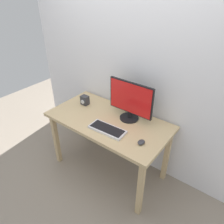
% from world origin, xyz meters
% --- Properties ---
extents(ground_plane, '(6.00, 6.00, 0.00)m').
position_xyz_m(ground_plane, '(0.00, 0.00, 0.00)').
color(ground_plane, gray).
extents(wall_back, '(2.98, 0.04, 3.00)m').
position_xyz_m(wall_back, '(0.00, 0.40, 1.50)').
color(wall_back, silver).
rests_on(wall_back, ground_plane).
extents(desk, '(1.38, 0.72, 0.78)m').
position_xyz_m(desk, '(0.00, 0.00, 0.69)').
color(desk, tan).
rests_on(desk, ground_plane).
extents(monitor, '(0.53, 0.21, 0.44)m').
position_xyz_m(monitor, '(0.17, 0.17, 1.01)').
color(monitor, black).
rests_on(monitor, desk).
extents(keyboard_primary, '(0.40, 0.18, 0.03)m').
position_xyz_m(keyboard_primary, '(0.12, -0.16, 0.79)').
color(keyboard_primary, silver).
rests_on(keyboard_primary, desk).
extents(mouse, '(0.07, 0.09, 0.03)m').
position_xyz_m(mouse, '(0.50, -0.13, 0.80)').
color(mouse, '#333338').
rests_on(mouse, desk).
extents(audio_controller, '(0.09, 0.09, 0.12)m').
position_xyz_m(audio_controller, '(-0.44, 0.09, 0.84)').
color(audio_controller, '#333338').
rests_on(audio_controller, desk).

